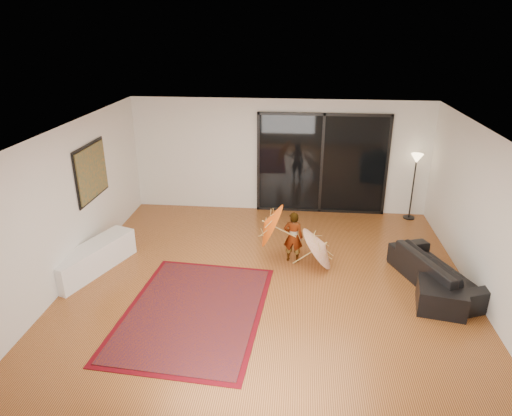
# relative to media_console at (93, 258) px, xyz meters

# --- Properties ---
(floor) EXTENTS (7.00, 7.00, 0.00)m
(floor) POSITION_rel_media_console_xyz_m (3.25, -0.14, -0.26)
(floor) COLOR #AF6530
(floor) RESTS_ON ground
(ceiling) EXTENTS (7.00, 7.00, 0.00)m
(ceiling) POSITION_rel_media_console_xyz_m (3.25, -0.14, 2.44)
(ceiling) COLOR white
(ceiling) RESTS_ON wall_back
(wall_back) EXTENTS (7.00, 0.00, 7.00)m
(wall_back) POSITION_rel_media_console_xyz_m (3.25, 3.36, 1.09)
(wall_back) COLOR silver
(wall_back) RESTS_ON floor
(wall_front) EXTENTS (7.00, 0.00, 7.00)m
(wall_front) POSITION_rel_media_console_xyz_m (3.25, -3.64, 1.09)
(wall_front) COLOR silver
(wall_front) RESTS_ON floor
(wall_left) EXTENTS (0.00, 7.00, 7.00)m
(wall_left) POSITION_rel_media_console_xyz_m (-0.25, -0.14, 1.09)
(wall_left) COLOR silver
(wall_left) RESTS_ON floor
(wall_right) EXTENTS (0.00, 7.00, 7.00)m
(wall_right) POSITION_rel_media_console_xyz_m (6.75, -0.14, 1.09)
(wall_right) COLOR silver
(wall_right) RESTS_ON floor
(sliding_door) EXTENTS (3.06, 0.07, 2.40)m
(sliding_door) POSITION_rel_media_console_xyz_m (4.25, 3.33, 0.94)
(sliding_door) COLOR black
(sliding_door) RESTS_ON wall_back
(painting) EXTENTS (0.04, 1.28, 1.08)m
(painting) POSITION_rel_media_console_xyz_m (-0.21, 0.86, 1.39)
(painting) COLOR black
(painting) RESTS_ON wall_left
(media_console) EXTENTS (1.05, 1.89, 0.51)m
(media_console) POSITION_rel_media_console_xyz_m (0.00, 0.00, 0.00)
(media_console) COLOR white
(media_console) RESTS_ON floor
(speaker) EXTENTS (0.28, 0.28, 0.30)m
(speaker) POSITION_rel_media_console_xyz_m (0.00, -0.11, -0.10)
(speaker) COLOR #424244
(speaker) RESTS_ON floor
(persian_rug) EXTENTS (2.37, 3.16, 0.02)m
(persian_rug) POSITION_rel_media_console_xyz_m (2.13, -1.10, -0.25)
(persian_rug) COLOR #57070F
(persian_rug) RESTS_ON floor
(sofa) EXTENTS (1.47, 2.14, 0.58)m
(sofa) POSITION_rel_media_console_xyz_m (6.20, 0.10, 0.04)
(sofa) COLOR black
(sofa) RESTS_ON floor
(ottoman) EXTENTS (0.85, 0.85, 0.42)m
(ottoman) POSITION_rel_media_console_xyz_m (6.07, -0.60, -0.05)
(ottoman) COLOR black
(ottoman) RESTS_ON floor
(floor_lamp) EXTENTS (0.27, 0.27, 1.56)m
(floor_lamp) POSITION_rel_media_console_xyz_m (6.35, 3.11, 0.98)
(floor_lamp) COLOR black
(floor_lamp) RESTS_ON floor
(child) EXTENTS (0.40, 0.29, 1.01)m
(child) POSITION_rel_media_console_xyz_m (3.66, 0.76, 0.25)
(child) COLOR #999999
(child) RESTS_ON floor
(parasol_orange) EXTENTS (0.53, 0.88, 0.89)m
(parasol_orange) POSITION_rel_media_console_xyz_m (3.11, 0.71, 0.48)
(parasol_orange) COLOR #DE500B
(parasol_orange) RESTS_ON child
(parasol_white) EXTENTS (0.69, 0.89, 0.96)m
(parasol_white) POSITION_rel_media_console_xyz_m (4.26, 0.61, 0.25)
(parasol_white) COLOR silver
(parasol_white) RESTS_ON floor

